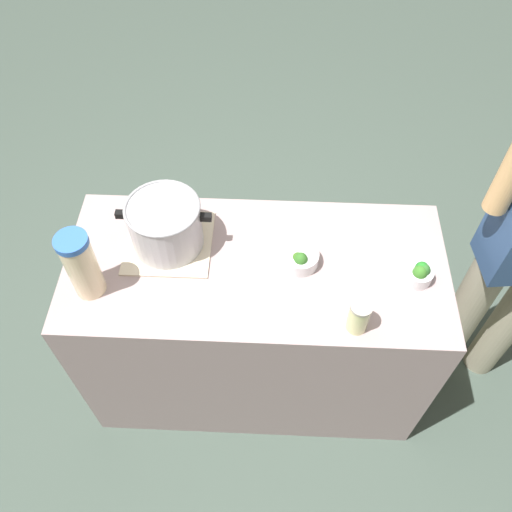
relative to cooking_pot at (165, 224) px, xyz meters
name	(u,v)px	position (x,y,z in m)	size (l,w,h in m)	color
ground_plane	(256,370)	(0.32, -0.08, -0.98)	(8.00, 8.00, 0.00)	#435148
counter_slab	(256,325)	(0.32, -0.08, -0.54)	(1.36, 0.62, 0.87)	#A28C8C
dish_cloth	(169,243)	(0.00, 0.00, -0.10)	(0.31, 0.30, 0.01)	beige
cooking_pot	(165,224)	(0.00, 0.00, 0.00)	(0.33, 0.26, 0.19)	#B7B7BC
lemonade_pitcher	(81,265)	(-0.24, -0.21, 0.03)	(0.11, 0.11, 0.27)	beige
mason_jar	(359,317)	(0.66, -0.32, -0.04)	(0.07, 0.07, 0.13)	beige
broccoli_bowl_front	(419,273)	(0.88, -0.12, -0.07)	(0.10, 0.10, 0.08)	silver
broccoli_bowl_center	(300,258)	(0.47, -0.07, -0.08)	(0.13, 0.13, 0.08)	silver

